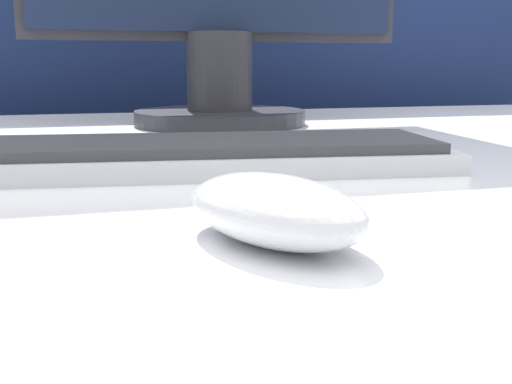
# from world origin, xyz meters

# --- Properties ---
(partition_panel) EXTENTS (5.00, 0.03, 1.14)m
(partition_panel) POSITION_xyz_m (0.00, 0.73, 0.57)
(partition_panel) COLOR navy
(partition_panel) RESTS_ON ground_plane
(computer_mouse_near) EXTENTS (0.10, 0.12, 0.03)m
(computer_mouse_near) POSITION_xyz_m (-0.06, -0.20, 0.79)
(computer_mouse_near) COLOR silver
(computer_mouse_near) RESTS_ON desk
(keyboard) EXTENTS (0.47, 0.18, 0.02)m
(keyboard) POSITION_xyz_m (-0.09, 0.01, 0.79)
(keyboard) COLOR silver
(keyboard) RESTS_ON desk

